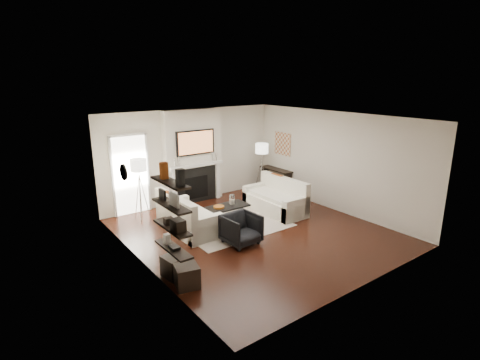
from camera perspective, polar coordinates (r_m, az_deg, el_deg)
room_envelope at (r=8.57m, az=2.39°, el=0.43°), size 6.00×6.00×6.00m
chimney_breast at (r=10.90m, az=-7.15°, el=3.59°), size 1.80×0.25×2.70m
fireplace_surround at (r=10.98m, az=-6.66°, el=-0.77°), size 1.30×0.02×1.04m
firebox at (r=11.00m, az=-6.63°, el=-1.12°), size 0.75×0.02×0.65m
mantel_pilaster_l at (r=10.63m, az=-9.94°, el=-1.29°), size 0.12×0.08×1.10m
mantel_pilaster_r at (r=11.31m, az=-3.43°, el=-0.05°), size 0.12×0.08×1.10m
mantel_shelf at (r=10.79m, az=-6.62°, el=2.23°), size 1.70×0.18×0.07m
tv_body at (r=10.68m, az=-6.80°, el=5.70°), size 1.20×0.06×0.70m
tv_screen at (r=10.65m, az=-6.71°, el=5.68°), size 1.10×0.00×0.62m
candlestick_l_tall at (r=10.50m, az=-9.28°, el=2.80°), size 0.04×0.04×0.30m
candlestick_l_short at (r=10.45m, az=-9.90°, el=2.54°), size 0.04×0.04×0.24m
candlestick_r_tall at (r=11.04m, az=-4.20°, el=3.57°), size 0.04×0.04×0.30m
candlestick_r_short at (r=11.11m, az=-3.63°, el=3.51°), size 0.04×0.04×0.24m
hallway_panel at (r=10.31m, az=-16.35°, el=0.67°), size 0.90×0.02×2.10m
door_trim_l at (r=10.15m, az=-18.84°, el=0.23°), size 0.06×0.06×2.16m
door_trim_r at (r=10.46m, az=-13.86°, el=1.06°), size 0.06×0.06×2.16m
door_trim_top at (r=10.08m, az=-16.78°, el=6.59°), size 1.02×0.06×0.06m
rug at (r=9.40m, az=-1.29°, el=-6.83°), size 2.60×2.00×0.01m
loveseat_left_base at (r=9.10m, az=-7.81°, el=-6.38°), size 0.85×1.80×0.42m
loveseat_left_back at (r=8.84m, az=-9.79°, el=-4.93°), size 0.18×1.80×0.80m
loveseat_left_arm_n at (r=8.41m, az=-5.13°, el=-7.50°), size 0.85×0.18×0.60m
loveseat_left_arm_s at (r=9.74m, az=-10.14°, el=-4.41°), size 0.85×0.18×0.60m
loveseat_left_cushion at (r=9.03m, az=-7.59°, el=-4.78°), size 0.63×1.44×0.10m
pillow_left_orange at (r=9.03m, az=-10.71°, el=-3.16°), size 0.10×0.42×0.42m
pillow_left_charcoal at (r=8.52m, az=-8.93°, el=-4.29°), size 0.10×0.40×0.40m
loveseat_right_base at (r=10.26m, az=5.30°, el=-3.73°), size 0.85×1.80×0.42m
loveseat_right_back at (r=10.38m, az=6.73°, el=-1.71°), size 0.18×1.80×0.80m
loveseat_right_arm_n at (r=9.68m, az=8.51°, el=-4.47°), size 0.85×0.18×0.60m
loveseat_right_arm_s at (r=10.82m, az=2.46°, el=-2.15°), size 0.85×0.18×0.60m
loveseat_right_cushion at (r=10.15m, az=5.13°, el=-2.40°), size 0.63×1.44×0.10m
pillow_right_orange at (r=10.53m, az=5.65°, el=-0.26°), size 0.10×0.42×0.42m
pillow_right_charcoal at (r=10.12m, az=7.92°, el=-1.06°), size 0.10×0.40×0.40m
coffee_table at (r=9.49m, az=-1.97°, el=-4.07°), size 1.10×0.55×0.04m
coffee_leg_nw at (r=9.14m, az=-3.77°, el=-6.30°), size 0.02×0.02×0.38m
coffee_leg_ne at (r=9.67m, az=1.23°, el=-5.00°), size 0.02×0.02×0.38m
coffee_leg_sw at (r=9.48m, az=-5.22°, el=-5.50°), size 0.02×0.02×0.38m
coffee_leg_se at (r=10.00m, az=-0.32°, el=-4.30°), size 0.02×0.02×0.38m
hurricane_glass at (r=9.52m, az=-1.24°, el=-2.98°), size 0.14×0.14×0.24m
hurricane_candle at (r=9.54m, az=-1.24°, el=-3.35°), size 0.09×0.09×0.14m
copper_bowl at (r=9.34m, az=-3.24°, el=-4.11°), size 0.27×0.27×0.05m
armchair at (r=8.28m, az=0.19°, el=-7.29°), size 0.76×0.71×0.74m
lamp_left_post at (r=9.88m, az=-14.89°, el=-2.58°), size 0.02×0.02×1.20m
lamp_left_shade at (r=9.66m, az=-15.24°, el=2.22°), size 0.40×0.40×0.30m
lamp_left_leg_a at (r=9.92m, az=-14.31°, el=-2.47°), size 0.25×0.02×1.23m
lamp_left_leg_b at (r=9.95m, az=-15.39°, el=-2.50°), size 0.14×0.22×1.23m
lamp_left_leg_c at (r=9.78m, az=-14.98°, el=-2.78°), size 0.14×0.22×1.23m
lamp_right_post at (r=11.70m, az=3.28°, el=0.73°), size 0.02×0.02×1.20m
lamp_right_shade at (r=11.51m, az=3.34°, el=4.83°), size 0.40×0.40×0.30m
lamp_right_leg_a at (r=11.77m, az=3.69°, el=0.81°), size 0.25×0.02×1.23m
lamp_right_leg_b at (r=11.74m, az=2.77°, el=0.79°), size 0.14×0.22×1.23m
lamp_right_leg_c at (r=11.60m, az=3.37°, el=0.60°), size 0.14×0.22×1.23m
console_top at (r=11.92m, az=5.52°, el=1.61°), size 0.35×1.20×0.04m
console_leg_n at (r=11.63m, az=7.28°, el=-0.71°), size 0.30×0.04×0.71m
console_leg_s at (r=12.42m, az=3.79°, el=0.43°), size 0.30×0.04×0.71m
wall_art at (r=11.80m, az=6.51°, el=5.50°), size 0.03×0.70×0.70m
shelf_bottom at (r=6.67m, az=-10.12°, el=-10.31°), size 0.25×1.00×0.03m
shelf_lower at (r=6.51m, az=-10.29°, el=-7.14°), size 0.25×1.00×0.04m
shelf_upper at (r=6.37m, az=-10.46°, el=-3.81°), size 0.25×1.00×0.04m
shelf_top at (r=6.25m, az=-10.64°, el=-0.35°), size 0.25×1.00×0.04m
decor_magfile_a at (r=5.89m, az=-9.11°, el=0.33°), size 0.12×0.10×0.28m
decor_magfile_b at (r=6.39m, az=-11.52°, el=1.41°), size 0.12×0.10×0.28m
decor_frame_a at (r=6.22m, az=-10.01°, el=-3.01°), size 0.04×0.30×0.22m
decor_frame_b at (r=6.61m, az=-11.75°, el=-2.17°), size 0.04×0.22×0.18m
decor_wine_rack at (r=6.27m, az=-9.39°, el=-6.82°), size 0.18×0.25×0.20m
decor_box_small at (r=6.59m, az=-10.82°, el=-6.16°), size 0.15×0.12×0.12m
decor_books at (r=6.62m, az=-9.99°, el=-10.10°), size 0.14×0.20×0.05m
decor_box_tall at (r=6.82m, az=-11.06°, el=-8.77°), size 0.10×0.10×0.18m
clock_rim at (r=7.97m, az=-17.33°, el=1.15°), size 0.04×0.34×0.34m
clock_face at (r=7.98m, az=-17.16°, el=1.18°), size 0.01×0.29×0.29m
ottoman_near at (r=7.19m, az=-9.88°, el=-12.79°), size 0.45×0.45×0.40m
ottoman_far at (r=6.83m, az=-8.12°, el=-14.30°), size 0.48×0.48×0.40m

